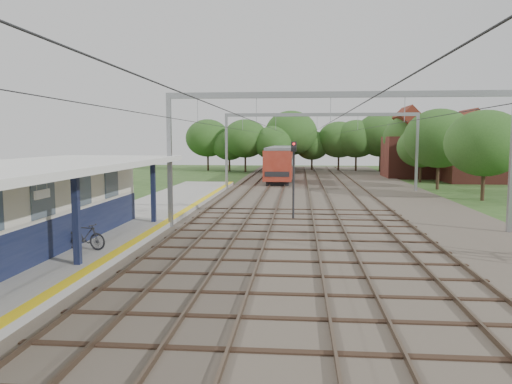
{
  "coord_description": "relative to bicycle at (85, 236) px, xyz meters",
  "views": [
    {
      "loc": [
        1.71,
        -10.25,
        4.63
      ],
      "look_at": [
        -0.83,
        18.45,
        1.6
      ],
      "focal_mm": 35.0,
      "sensor_mm": 36.0,
      "label": 1
    }
  ],
  "objects": [
    {
      "name": "canopy",
      "position": [
        -1.15,
        -2.24,
        2.76
      ],
      "size": [
        6.4,
        20.0,
        3.44
      ],
      "color": "#101734",
      "rests_on": "platform"
    },
    {
      "name": "catenary_system",
      "position": [
        10.01,
        17.04,
        4.63
      ],
      "size": [
        17.22,
        88.0,
        7.0
      ],
      "color": "gray",
      "rests_on": "ground"
    },
    {
      "name": "tree_band",
      "position": [
        10.47,
        48.88,
        4.04
      ],
      "size": [
        31.72,
        30.88,
        8.82
      ],
      "color": "#382619",
      "rests_on": "ground"
    },
    {
      "name": "bicycle",
      "position": [
        0.0,
        0.0,
        0.0
      ],
      "size": [
        1.84,
        0.83,
        1.07
      ],
      "primitive_type": "imported",
      "rotation": [
        0.0,
        0.0,
        1.38
      ],
      "color": "black",
      "rests_on": "platform"
    },
    {
      "name": "yellow_stripe",
      "position": [
        1.38,
        5.76,
        -0.53
      ],
      "size": [
        0.45,
        52.0,
        0.01
      ],
      "primitive_type": "cube",
      "color": "yellow",
      "rests_on": "platform"
    },
    {
      "name": "ballast_bed",
      "position": [
        10.63,
        21.76,
        -0.83
      ],
      "size": [
        18.0,
        90.0,
        0.1
      ],
      "primitive_type": "cube",
      "color": "#473D33",
      "rests_on": "ground"
    },
    {
      "name": "platform",
      "position": [
        -0.87,
        5.76,
        -0.71
      ],
      "size": [
        5.0,
        52.0,
        0.35
      ],
      "primitive_type": "cube",
      "color": "gray",
      "rests_on": "ground"
    },
    {
      "name": "house_far",
      "position": [
        22.63,
        43.76,
        2.35
      ],
      "size": [
        8.0,
        6.12,
        8.66
      ],
      "color": "brown",
      "rests_on": "ground"
    },
    {
      "name": "train",
      "position": [
        6.13,
        47.27,
        1.2
      ],
      "size": [
        2.84,
        35.33,
        3.73
      ],
      "color": "black",
      "rests_on": "ballast_bed"
    },
    {
      "name": "rail_tracks",
      "position": [
        8.13,
        21.76,
        -0.71
      ],
      "size": [
        11.8,
        88.0,
        0.15
      ],
      "color": "brown",
      "rests_on": "ballast_bed"
    },
    {
      "name": "station_building",
      "position": [
        -2.25,
        -1.24,
        1.16
      ],
      "size": [
        3.41,
        18.0,
        3.4
      ],
      "color": "beige",
      "rests_on": "platform"
    },
    {
      "name": "signal_post",
      "position": [
        7.98,
        9.87,
        2.01
      ],
      "size": [
        0.32,
        0.27,
        4.52
      ],
      "rotation": [
        0.0,
        0.0,
        -0.04
      ],
      "color": "black",
      "rests_on": "ground"
    },
    {
      "name": "house_near",
      "position": [
        27.63,
        37.76,
        2.1
      ],
      "size": [
        7.0,
        6.12,
        7.89
      ],
      "color": "brown",
      "rests_on": "ground"
    },
    {
      "name": "ground",
      "position": [
        6.63,
        -8.24,
        -0.88
      ],
      "size": [
        160.0,
        160.0,
        0.0
      ],
      "primitive_type": "plane",
      "color": "#2D4C1E",
      "rests_on": "ground"
    }
  ]
}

